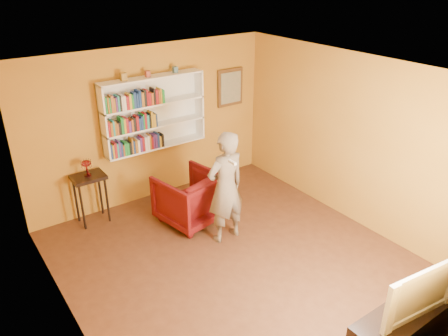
{
  "coord_description": "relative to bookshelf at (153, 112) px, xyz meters",
  "views": [
    {
      "loc": [
        -3.07,
        -4.0,
        3.91
      ],
      "look_at": [
        0.3,
        0.75,
        1.12
      ],
      "focal_mm": 35.0,
      "sensor_mm": 36.0,
      "label": 1
    }
  ],
  "objects": [
    {
      "name": "game_remote",
      "position": [
        0.09,
        -2.14,
        -0.14
      ],
      "size": [
        0.04,
        0.15,
        0.04
      ],
      "primitive_type": "cube",
      "color": "white",
      "rests_on": "person"
    },
    {
      "name": "tv_cabinet",
      "position": [
        0.6,
        -4.66,
        -1.33
      ],
      "size": [
        1.47,
        0.44,
        0.52
      ],
      "primitive_type": "cube",
      "color": "black",
      "rests_on": "ground"
    },
    {
      "name": "ornament_centre",
      "position": [
        -0.07,
        -0.06,
        0.67
      ],
      "size": [
        0.07,
        0.07,
        0.1
      ],
      "primitive_type": "cube",
      "color": "#9D4334",
      "rests_on": "bookshelf"
    },
    {
      "name": "ornament_right",
      "position": [
        0.44,
        -0.06,
        0.67
      ],
      "size": [
        0.07,
        0.07,
        0.1
      ],
      "primitive_type": "cube",
      "color": "slate",
      "rests_on": "bookshelf"
    },
    {
      "name": "books_row_upper",
      "position": [
        -0.36,
        -0.11,
        0.3
      ],
      "size": [
        1.01,
        0.18,
        0.27
      ],
      "color": "#1D8233",
      "rests_on": "bookshelf"
    },
    {
      "name": "person",
      "position": [
        0.22,
        -1.8,
        -0.72
      ],
      "size": [
        0.65,
        0.44,
        1.75
      ],
      "primitive_type": "imported",
      "rotation": [
        0.0,
        0.0,
        3.18
      ],
      "color": "#6B5E4E",
      "rests_on": "ground"
    },
    {
      "name": "armchair",
      "position": [
        0.04,
        -1.06,
        -1.17
      ],
      "size": [
        1.06,
        1.08,
        0.85
      ],
      "primitive_type": "imported",
      "rotation": [
        0.0,
        0.0,
        3.33
      ],
      "color": "#46050A",
      "rests_on": "ground"
    },
    {
      "name": "ornament_left",
      "position": [
        -0.48,
        -0.06,
        0.68
      ],
      "size": [
        0.09,
        0.09,
        0.12
      ],
      "primitive_type": "cube",
      "color": "olive",
      "rests_on": "bookshelf"
    },
    {
      "name": "ruby_lustre",
      "position": [
        -1.27,
        -0.16,
        -0.57
      ],
      "size": [
        0.16,
        0.16,
        0.26
      ],
      "color": "maroon",
      "rests_on": "console_table"
    },
    {
      "name": "television",
      "position": [
        0.6,
        -4.66,
        -0.77
      ],
      "size": [
        1.07,
        0.26,
        0.61
      ],
      "primitive_type": "imported",
      "rotation": [
        0.0,
        0.0,
        -0.12
      ],
      "color": "black",
      "rests_on": "tv_cabinet"
    },
    {
      "name": "console_table",
      "position": [
        -1.27,
        -0.16,
        -0.9
      ],
      "size": [
        0.51,
        0.39,
        0.84
      ],
      "color": "black",
      "rests_on": "ground"
    },
    {
      "name": "framed_painting",
      "position": [
        1.65,
        0.05,
        0.16
      ],
      "size": [
        0.55,
        0.05,
        0.7
      ],
      "color": "#533417",
      "rests_on": "room_shell"
    },
    {
      "name": "bookshelf",
      "position": [
        0.0,
        0.0,
        0.0
      ],
      "size": [
        1.8,
        0.29,
        1.23
      ],
      "color": "white",
      "rests_on": "room_shell"
    },
    {
      "name": "books_row_middle",
      "position": [
        -0.44,
        -0.11,
        -0.08
      ],
      "size": [
        0.85,
        0.19,
        0.27
      ],
      "color": "maroon",
      "rests_on": "bookshelf"
    },
    {
      "name": "room_shell",
      "position": [
        0.0,
        -2.41,
        -0.58
      ],
      "size": [
        5.3,
        5.8,
        2.88
      ],
      "color": "#492817",
      "rests_on": "ground"
    },
    {
      "name": "books_row_lower",
      "position": [
        -0.39,
        -0.11,
        -0.46
      ],
      "size": [
        0.95,
        0.19,
        0.27
      ],
      "color": "navy",
      "rests_on": "bookshelf"
    }
  ]
}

